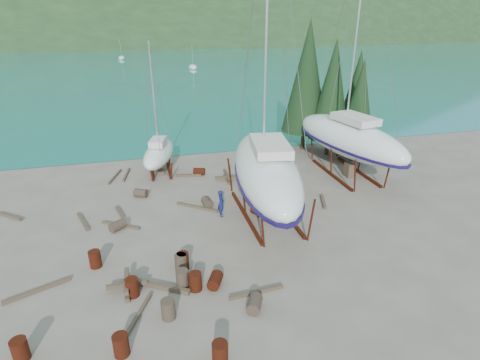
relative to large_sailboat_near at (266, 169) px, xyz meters
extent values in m
plane|color=#685E52|center=(-3.44, -2.45, -3.10)|extent=(600.00, 600.00, 0.00)
plane|color=teal|center=(-3.44, 312.55, -3.09)|extent=(700.00, 700.00, 0.00)
ellipsoid|color=#1F371B|center=(-3.44, 317.55, -3.10)|extent=(800.00, 360.00, 110.00)
cube|color=beige|center=(-63.44, 187.55, -1.10)|extent=(6.00, 5.00, 4.00)
cube|color=#A54C2D|center=(-63.44, 187.55, 1.70)|extent=(6.60, 5.60, 1.60)
cube|color=beige|center=(-23.44, 187.55, -1.10)|extent=(6.00, 5.00, 4.00)
cube|color=#A54C2D|center=(-23.44, 187.55, 1.70)|extent=(6.60, 5.60, 1.60)
cube|color=beige|center=(26.56, 187.55, -1.10)|extent=(6.00, 5.00, 4.00)
cube|color=#A54C2D|center=(26.56, 187.55, 1.70)|extent=(6.60, 5.60, 1.60)
cylinder|color=black|center=(9.06, 9.55, -2.30)|extent=(0.36, 0.36, 1.60)
cone|color=black|center=(9.06, 9.55, 2.70)|extent=(3.60, 3.60, 8.40)
cylinder|color=black|center=(10.56, 7.55, -2.42)|extent=(0.36, 0.36, 1.36)
cone|color=black|center=(10.56, 7.55, 1.83)|extent=(3.06, 3.06, 7.14)
cylinder|color=black|center=(7.56, 11.55, -2.18)|extent=(0.36, 0.36, 1.84)
cone|color=black|center=(7.56, 11.55, 3.57)|extent=(4.14, 4.14, 9.66)
cylinder|color=black|center=(12.06, 10.55, -2.38)|extent=(0.36, 0.36, 1.44)
cone|color=black|center=(12.06, 10.55, 2.12)|extent=(3.24, 3.24, 7.56)
ellipsoid|color=white|center=(6.56, 77.55, -2.72)|extent=(2.00, 5.00, 1.40)
cylinder|color=silver|center=(6.56, 77.55, 0.13)|extent=(0.08, 0.08, 5.00)
ellipsoid|color=white|center=(-11.44, 107.55, -2.72)|extent=(2.00, 5.00, 1.40)
cylinder|color=silver|center=(-11.44, 107.55, 0.13)|extent=(0.08, 0.08, 5.00)
ellipsoid|color=white|center=(0.00, 0.02, -0.04)|extent=(5.51, 12.65, 2.85)
cube|color=#180E47|center=(0.00, -0.59, -1.02)|extent=(0.60, 2.21, 1.00)
cube|color=silver|center=(0.00, -0.59, 1.63)|extent=(2.53, 3.94, 0.50)
cylinder|color=silver|center=(0.00, 0.63, 8.82)|extent=(0.14, 0.14, 14.68)
cube|color=#551B0E|center=(-1.25, 0.02, -3.00)|extent=(0.18, 6.73, 0.20)
cube|color=#551B0E|center=(1.25, 0.02, -3.00)|extent=(0.18, 6.73, 0.20)
cube|color=brown|center=(0.00, -0.59, -2.53)|extent=(0.50, 0.80, 1.13)
ellipsoid|color=white|center=(8.29, 4.88, -0.12)|extent=(5.44, 12.11, 2.76)
cube|color=#180E47|center=(8.29, 4.30, -1.06)|extent=(0.62, 2.11, 1.00)
cube|color=silver|center=(8.29, 4.30, 1.51)|extent=(2.47, 3.78, 0.50)
cylinder|color=silver|center=(8.29, 5.47, 8.37)|extent=(0.14, 0.14, 14.03)
cube|color=#551B0E|center=(7.10, 4.88, -3.00)|extent=(0.18, 6.43, 0.20)
cube|color=#551B0E|center=(9.48, 4.88, -3.00)|extent=(0.18, 6.43, 0.20)
cube|color=brown|center=(8.29, 4.30, -2.55)|extent=(0.50, 0.80, 1.09)
ellipsoid|color=white|center=(-5.89, 8.95, -1.50)|extent=(3.59, 6.50, 1.60)
cube|color=#180E47|center=(-5.89, 8.64, -1.85)|extent=(0.55, 1.14, 1.00)
cube|color=silver|center=(-5.89, 8.64, -0.46)|extent=(1.54, 2.08, 0.50)
cylinder|color=silver|center=(-5.89, 9.26, 3.11)|extent=(0.14, 0.14, 7.44)
cube|color=#551B0E|center=(-6.57, 8.95, -3.00)|extent=(0.18, 3.41, 0.20)
cube|color=#551B0E|center=(-5.21, 8.95, -3.00)|extent=(0.18, 3.41, 0.20)
cube|color=brown|center=(-5.89, 8.64, -2.95)|extent=(0.50, 0.80, 0.30)
imported|color=navy|center=(-2.68, 0.61, -2.23)|extent=(0.45, 0.65, 1.73)
cylinder|color=#551B0E|center=(-11.91, -8.13, -2.66)|extent=(0.58, 0.58, 0.88)
cylinder|color=#2D2823|center=(-3.06, -7.85, -2.81)|extent=(0.91, 1.05, 0.58)
cylinder|color=#551B0E|center=(-8.42, -8.83, -2.66)|extent=(0.58, 0.58, 0.88)
cylinder|color=#551B0E|center=(-2.96, 7.62, -2.81)|extent=(1.01, 0.81, 0.58)
cylinder|color=#2D2823|center=(-6.60, -7.42, -2.66)|extent=(0.58, 0.58, 0.88)
cylinder|color=#551B0E|center=(-0.41, 0.05, -2.81)|extent=(0.96, 1.05, 0.58)
cylinder|color=#551B0E|center=(-5.01, -10.09, -2.66)|extent=(0.58, 0.58, 0.88)
cylinder|color=#551B0E|center=(-9.81, -2.97, -2.66)|extent=(0.58, 0.58, 0.88)
cylinder|color=#2D2823|center=(-7.50, 4.67, -2.81)|extent=(1.05, 0.92, 0.58)
cylinder|color=#551B0E|center=(-5.27, -5.95, -2.66)|extent=(0.58, 0.58, 0.88)
cylinder|color=#2D2823|center=(-3.32, 2.09, -2.81)|extent=(0.69, 0.95, 0.58)
cylinder|color=#551B0E|center=(-4.36, -5.91, -2.81)|extent=(0.91, 1.04, 0.58)
cylinder|color=#551B0E|center=(-8.03, -5.64, -2.66)|extent=(0.58, 0.58, 0.88)
cylinder|color=#551B0E|center=(-5.62, -4.23, -2.66)|extent=(0.58, 0.58, 0.88)
cylinder|color=#2D2823|center=(-8.88, 0.43, -2.81)|extent=(1.05, 1.00, 0.58)
cylinder|color=#2D2823|center=(-5.81, -5.60, -2.66)|extent=(0.58, 0.58, 0.88)
cylinder|color=#2D2823|center=(-5.75, -4.35, -2.66)|extent=(0.58, 0.58, 0.88)
cube|color=brown|center=(-9.40, 8.76, -3.03)|extent=(0.94, 2.78, 0.14)
cube|color=brown|center=(4.32, 0.62, -3.00)|extent=(0.86, 1.97, 0.19)
cube|color=brown|center=(-15.46, 3.71, -3.01)|extent=(1.74, 1.47, 0.19)
cube|color=brown|center=(-7.84, -7.06, -3.03)|extent=(1.27, 2.49, 0.15)
cube|color=brown|center=(-8.84, 2.54, -3.01)|extent=(0.62, 1.67, 0.17)
cube|color=brown|center=(-2.68, -6.92, -3.02)|extent=(2.55, 0.33, 0.16)
cube|color=brown|center=(-3.80, 7.48, -3.00)|extent=(1.96, 0.64, 0.19)
cube|color=brown|center=(-8.54, 8.93, -3.02)|extent=(0.57, 2.64, 0.15)
cube|color=brown|center=(-3.99, 1.97, -3.02)|extent=(2.46, 1.96, 0.16)
cube|color=brown|center=(-8.74, 0.83, -3.02)|extent=(2.25, 1.51, 0.15)
cube|color=brown|center=(-12.22, -4.30, -3.01)|extent=(2.65, 1.25, 0.18)
cube|color=brown|center=(-6.98, -5.37, -2.99)|extent=(2.89, 1.91, 0.23)
cube|color=brown|center=(-10.97, 1.88, -3.02)|extent=(0.95, 2.33, 0.16)
cube|color=brown|center=(-8.27, -5.20, -3.00)|extent=(0.20, 1.80, 0.20)
cube|color=brown|center=(-8.27, -5.20, -2.80)|extent=(1.80, 0.20, 0.20)
cube|color=brown|center=(-8.27, -5.20, -2.60)|extent=(0.20, 1.80, 0.20)
cube|color=brown|center=(-1.06, 5.98, -3.00)|extent=(0.20, 1.80, 0.20)
cube|color=brown|center=(-1.06, 5.98, -2.80)|extent=(1.80, 0.20, 0.20)
cube|color=brown|center=(-1.06, 5.98, -2.60)|extent=(0.20, 1.80, 0.20)
camera|label=1|loc=(-6.81, -19.70, 8.19)|focal=28.00mm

